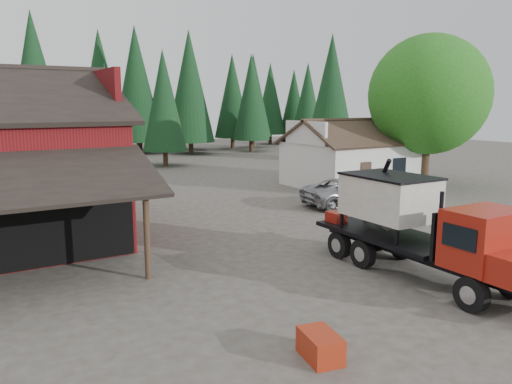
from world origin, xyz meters
TOP-DOWN VIEW (x-y plane):
  - ground at (0.00, 0.00)m, footprint 120.00×120.00m
  - farmhouse at (13.00, 13.00)m, footprint 8.60×6.42m
  - deciduous_tree at (17.01, 9.97)m, footprint 8.00×8.00m
  - conifer_backdrop at (0.00, 42.00)m, footprint 76.00×16.00m
  - near_pine_b at (6.00, 30.00)m, footprint 3.96×3.96m
  - near_pine_c at (22.00, 26.00)m, footprint 4.84×4.84m
  - near_pine_d at (-4.00, 34.00)m, footprint 5.28×5.28m
  - feed_truck at (2.02, -2.34)m, footprint 2.43×8.26m
  - silver_car at (8.00, 7.51)m, footprint 5.75×3.17m
  - equip_box at (-4.12, -4.89)m, footprint 0.91×1.22m

SIDE VIEW (x-z plane):
  - ground at x=0.00m, z-range 0.00..0.00m
  - conifer_backdrop at x=0.00m, z-range -8.00..8.00m
  - equip_box at x=-4.12m, z-range 0.00..0.60m
  - silver_car at x=8.00m, z-range 0.00..1.53m
  - farmhouse at x=13.00m, z-range -0.66..3.99m
  - feed_truck at x=2.02m, z-range -0.12..3.58m
  - near_pine_b at x=6.00m, z-range 0.69..11.09m
  - deciduous_tree at x=17.01m, z-range 0.81..11.01m
  - near_pine_c at x=22.00m, z-range 0.69..13.09m
  - near_pine_d at x=-4.00m, z-range 0.69..14.09m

